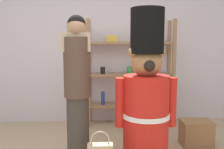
% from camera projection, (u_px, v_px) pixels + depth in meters
% --- Properties ---
extents(back_wall, '(6.40, 0.12, 2.60)m').
position_uv_depth(back_wall, '(96.00, 46.00, 4.18)').
color(back_wall, silver).
rests_on(back_wall, ground_plane).
extents(merchandise_shelf, '(1.42, 0.35, 1.73)m').
position_uv_depth(merchandise_shelf, '(131.00, 71.00, 4.04)').
color(merchandise_shelf, '#93704C').
rests_on(merchandise_shelf, ground_plane).
extents(teddy_bear_guard, '(0.68, 0.52, 1.70)m').
position_uv_depth(teddy_bear_guard, '(146.00, 98.00, 2.67)').
color(teddy_bear_guard, red).
rests_on(teddy_bear_guard, ground_plane).
extents(person_shopper, '(0.30, 0.29, 1.63)m').
position_uv_depth(person_shopper, '(77.00, 86.00, 2.63)').
color(person_shopper, '#38332D').
rests_on(person_shopper, ground_plane).
extents(display_crate, '(0.40, 0.29, 0.34)m').
position_uv_depth(display_crate, '(196.00, 133.00, 3.19)').
color(display_crate, olive).
rests_on(display_crate, ground_plane).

